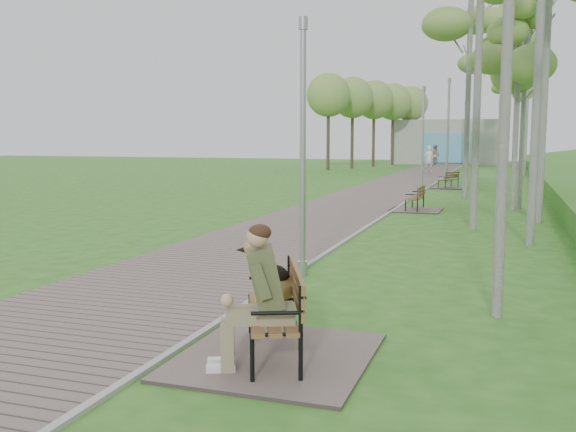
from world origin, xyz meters
name	(u,v)px	position (x,y,z in m)	size (l,w,h in m)	color
ground	(284,281)	(0.00, 0.00, 0.00)	(120.00, 120.00, 0.00)	#2D651C
walkway	(393,186)	(-1.75, 21.50, 0.02)	(3.50, 67.00, 0.04)	#72615C
kerb	(429,187)	(0.00, 21.50, 0.03)	(0.10, 67.00, 0.05)	#999993
building_north	(449,142)	(-1.50, 50.97, 1.99)	(10.00, 5.20, 4.00)	#9E9E99
bench_main	(266,314)	(1.05, -3.65, 0.50)	(2.03, 2.25, 1.77)	#72615C
bench_second	(415,205)	(0.66, 11.36, 0.18)	(1.63, 1.81, 1.00)	#72615C
bench_third	(448,184)	(0.91, 21.43, 0.18)	(1.59, 1.76, 0.97)	#72615C
lamp_post_near	(303,158)	(0.15, 0.55, 2.06)	(0.17, 0.17, 4.42)	#979A9F
lamp_post_second	(422,146)	(0.33, 15.69, 2.06)	(0.17, 0.17, 4.40)	#979A9F
lamp_post_third	(448,134)	(0.45, 25.79, 2.60)	(0.22, 0.22, 5.57)	#979A9F
lamp_post_far	(465,136)	(0.12, 46.18, 2.51)	(0.21, 0.21, 5.38)	#979A9F
pedestrian_near	(429,159)	(-1.61, 35.54, 0.92)	(0.67, 0.44, 1.84)	white
pedestrian_far	(435,155)	(-2.27, 45.92, 0.91)	(0.89, 0.69, 1.83)	#A0948B
birch_mid_a	(520,38)	(3.73, 12.48, 5.60)	(2.35, 2.35, 7.14)	silver
birch_mid_b	(527,16)	(3.95, 12.99, 6.36)	(2.47, 2.47, 8.09)	silver
birch_far_a	(521,22)	(3.96, 28.10, 8.67)	(2.78, 2.78, 11.04)	silver
birch_far_b	(478,30)	(1.95, 22.89, 7.52)	(2.52, 2.52, 9.57)	silver
birch_far_c	(530,42)	(4.59, 32.98, 8.25)	(2.96, 2.96, 10.50)	silver
birch_distant_a	(507,89)	(3.33, 42.77, 6.13)	(2.57, 2.57, 7.81)	silver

